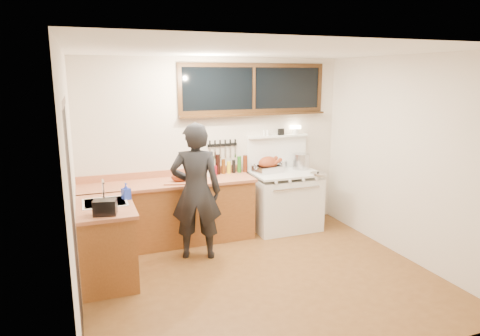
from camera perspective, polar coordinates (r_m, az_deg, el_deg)
name	(u,v)px	position (r m, az deg, el deg)	size (l,w,h in m)	color
ground_plane	(261,278)	(5.25, 2.84, -14.41)	(4.00, 3.50, 0.02)	brown
room_shell	(263,140)	(4.74, 3.05, 3.81)	(4.10, 3.60, 2.65)	beige
counter_back	(169,212)	(6.15, -9.48, -5.82)	(2.44, 0.64, 1.00)	brown
counter_left	(106,242)	(5.28, -17.42, -9.36)	(0.64, 1.09, 0.90)	brown
sink_unit	(105,207)	(5.22, -17.53, -5.00)	(0.50, 0.45, 0.37)	white
vintage_stove	(285,199)	(6.66, 5.98, -4.17)	(1.02, 0.74, 1.57)	white
back_window	(254,94)	(6.51, 1.87, 9.80)	(2.32, 0.13, 0.77)	black
left_doorway	(75,226)	(3.95, -21.20, -7.20)	(0.02, 1.04, 2.17)	black
knife_strip	(223,146)	(6.43, -2.35, 3.00)	(0.46, 0.03, 0.28)	black
man	(196,191)	(5.51, -5.88, -3.13)	(0.75, 0.61, 1.78)	black
soap_bottle	(126,191)	(5.25, -14.96, -3.02)	(0.12, 0.12, 0.20)	#253CB9
toaster	(105,207)	(4.75, -17.56, -5.02)	(0.26, 0.21, 0.16)	black
cutting_board	(180,179)	(5.93, -8.02, -1.43)	(0.48, 0.41, 0.14)	#AC6544
roast_turkey	(268,166)	(6.51, 3.80, 0.32)	(0.46, 0.37, 0.24)	silver
stockpot	(301,161)	(6.77, 8.13, 0.88)	(0.33, 0.33, 0.24)	silver
saucepan	(282,164)	(6.83, 5.68, 0.50)	(0.18, 0.28, 0.12)	silver
pot_lid	(318,173)	(6.47, 10.36, -0.72)	(0.28, 0.28, 0.04)	silver
coffee_tin	(214,170)	(6.31, -3.54, -0.33)	(0.11, 0.09, 0.14)	maroon
pitcher	(209,170)	(6.23, -4.11, -0.31)	(0.13, 0.13, 0.18)	white
bottle_cluster	(228,165)	(6.40, -1.65, 0.39)	(0.59, 0.07, 0.30)	black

